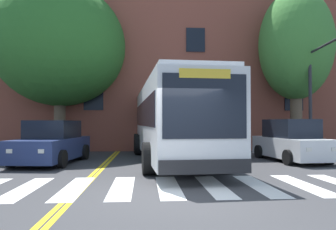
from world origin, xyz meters
name	(u,v)px	position (x,y,z in m)	size (l,w,h in m)	color
ground_plane	(178,199)	(0.00, 0.00, 0.00)	(120.00, 120.00, 0.00)	#38383A
crosswalk	(145,187)	(-0.70, 1.36, 0.00)	(15.95, 3.20, 0.01)	white
lane_line_yellow_inner	(121,147)	(-2.40, 15.36, 0.00)	(0.12, 36.00, 0.01)	gold
lane_line_yellow_outer	(124,147)	(-2.24, 15.36, 0.00)	(0.12, 36.00, 0.01)	gold
city_bus	(170,120)	(0.34, 7.12, 1.75)	(3.50, 12.20, 3.26)	white
car_navy_near_lane	(52,144)	(-4.50, 6.53, 0.79)	(2.46, 4.64, 1.73)	navy
car_white_far_lane	(291,142)	(5.48, 6.63, 0.82)	(2.24, 4.31, 1.78)	white
car_teal_behind_bus	(166,134)	(0.65, 15.22, 0.83)	(2.06, 3.84, 1.82)	#236B70
traffic_light_near_corner	(324,76)	(7.12, 6.89, 3.68)	(0.61, 3.76, 5.44)	#28282D
street_tree_curbside_large	(296,46)	(7.46, 10.32, 5.86)	(5.26, 5.66, 8.93)	brown
street_tree_curbside_small	(60,45)	(-5.38, 10.98, 5.85)	(9.87, 9.90, 9.19)	brown
building_facade	(186,60)	(2.14, 16.18, 6.10)	(29.27, 8.93, 12.18)	brown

